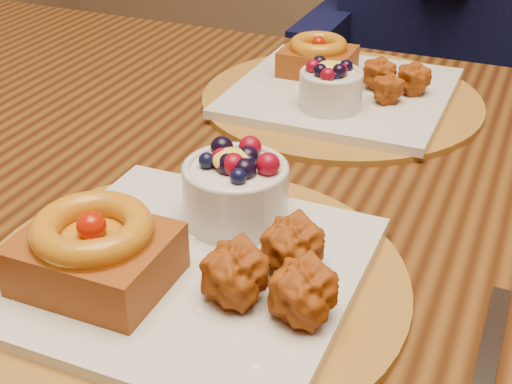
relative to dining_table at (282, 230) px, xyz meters
The scene contains 5 objects.
dining_table is the anchor object (origin of this frame).
place_setting_near 0.24m from the dining_table, 90.99° to the right, with size 0.38×0.38×0.09m.
place_setting_far 0.24m from the dining_table, 90.53° to the left, with size 0.38×0.38×0.08m.
cutlery_near 0.34m from the dining_table, 35.86° to the right, with size 0.06×0.17×0.00m, color #B2B2B7.
chair_far 0.78m from the dining_table, 87.28° to the left, with size 0.51×0.51×0.81m.
Camera 1 is at (0.13, -0.58, 1.14)m, focal length 50.00 mm.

